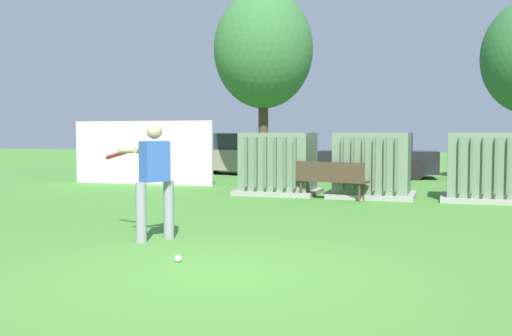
{
  "coord_description": "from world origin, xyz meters",
  "views": [
    {
      "loc": [
        2.44,
        -6.12,
        1.58
      ],
      "look_at": [
        -0.66,
        3.5,
        1.0
      ],
      "focal_mm": 41.24,
      "sensor_mm": 36.0,
      "label": 1
    }
  ],
  "objects_px": {
    "sports_ball": "(178,258)",
    "parked_car_left_of_center": "(378,157)",
    "transformer_mid_east": "(487,168)",
    "park_bench": "(330,177)",
    "transformer_mid_west": "(372,166)",
    "transformer_west": "(278,164)",
    "parked_car_leftmost": "(234,155)",
    "batter": "(153,175)"
  },
  "relations": [
    {
      "from": "transformer_mid_east",
      "to": "transformer_west",
      "type": "bearing_deg",
      "value": 179.57
    },
    {
      "from": "transformer_west",
      "to": "transformer_mid_east",
      "type": "xyz_separation_m",
      "value": [
        5.15,
        -0.04,
        0.0
      ]
    },
    {
      "from": "transformer_west",
      "to": "park_bench",
      "type": "relative_size",
      "value": 1.14
    },
    {
      "from": "park_bench",
      "to": "batter",
      "type": "distance_m",
      "value": 6.41
    },
    {
      "from": "transformer_mid_east",
      "to": "parked_car_left_of_center",
      "type": "height_order",
      "value": "same"
    },
    {
      "from": "park_bench",
      "to": "parked_car_left_of_center",
      "type": "height_order",
      "value": "parked_car_left_of_center"
    },
    {
      "from": "transformer_mid_east",
      "to": "parked_car_left_of_center",
      "type": "bearing_deg",
      "value": 115.71
    },
    {
      "from": "transformer_west",
      "to": "park_bench",
      "type": "bearing_deg",
      "value": -29.7
    },
    {
      "from": "park_bench",
      "to": "parked_car_leftmost",
      "type": "distance_m",
      "value": 9.56
    },
    {
      "from": "transformer_west",
      "to": "batter",
      "type": "xyz_separation_m",
      "value": [
        0.05,
        -7.1,
        0.19
      ]
    },
    {
      "from": "transformer_mid_west",
      "to": "transformer_mid_east",
      "type": "height_order",
      "value": "same"
    },
    {
      "from": "park_bench",
      "to": "batter",
      "type": "bearing_deg",
      "value": -103.63
    },
    {
      "from": "park_bench",
      "to": "sports_ball",
      "type": "bearing_deg",
      "value": -93.76
    },
    {
      "from": "transformer_west",
      "to": "park_bench",
      "type": "distance_m",
      "value": 1.81
    },
    {
      "from": "transformer_west",
      "to": "transformer_mid_east",
      "type": "height_order",
      "value": "same"
    },
    {
      "from": "transformer_mid_west",
      "to": "parked_car_leftmost",
      "type": "bearing_deg",
      "value": 131.49
    },
    {
      "from": "parked_car_left_of_center",
      "to": "transformer_mid_west",
      "type": "bearing_deg",
      "value": -85.15
    },
    {
      "from": "transformer_mid_east",
      "to": "park_bench",
      "type": "relative_size",
      "value": 1.14
    },
    {
      "from": "parked_car_leftmost",
      "to": "sports_ball",
      "type": "bearing_deg",
      "value": -72.51
    },
    {
      "from": "sports_ball",
      "to": "parked_car_leftmost",
      "type": "height_order",
      "value": "parked_car_leftmost"
    },
    {
      "from": "sports_ball",
      "to": "parked_car_left_of_center",
      "type": "height_order",
      "value": "parked_car_left_of_center"
    },
    {
      "from": "parked_car_left_of_center",
      "to": "batter",
      "type": "bearing_deg",
      "value": -97.54
    },
    {
      "from": "transformer_mid_east",
      "to": "park_bench",
      "type": "distance_m",
      "value": 3.7
    },
    {
      "from": "park_bench",
      "to": "parked_car_leftmost",
      "type": "xyz_separation_m",
      "value": [
        -5.35,
        7.92,
        0.22
      ]
    },
    {
      "from": "park_bench",
      "to": "parked_car_left_of_center",
      "type": "relative_size",
      "value": 0.42
    },
    {
      "from": "transformer_mid_west",
      "to": "parked_car_leftmost",
      "type": "height_order",
      "value": "same"
    },
    {
      "from": "transformer_mid_west",
      "to": "park_bench",
      "type": "distance_m",
      "value": 1.27
    },
    {
      "from": "transformer_mid_east",
      "to": "park_bench",
      "type": "height_order",
      "value": "transformer_mid_east"
    },
    {
      "from": "transformer_mid_west",
      "to": "sports_ball",
      "type": "relative_size",
      "value": 23.33
    },
    {
      "from": "transformer_mid_west",
      "to": "transformer_mid_east",
      "type": "distance_m",
      "value": 2.69
    },
    {
      "from": "transformer_mid_east",
      "to": "parked_car_left_of_center",
      "type": "xyz_separation_m",
      "value": [
        -3.26,
        6.78,
        -0.04
      ]
    },
    {
      "from": "transformer_west",
      "to": "parked_car_left_of_center",
      "type": "xyz_separation_m",
      "value": [
        1.88,
        6.74,
        -0.04
      ]
    },
    {
      "from": "transformer_west",
      "to": "parked_car_left_of_center",
      "type": "relative_size",
      "value": 0.48
    },
    {
      "from": "parked_car_left_of_center",
      "to": "park_bench",
      "type": "bearing_deg",
      "value": -92.45
    },
    {
      "from": "batter",
      "to": "parked_car_leftmost",
      "type": "distance_m",
      "value": 14.64
    },
    {
      "from": "park_bench",
      "to": "sports_ball",
      "type": "distance_m",
      "value": 7.53
    },
    {
      "from": "transformer_mid_west",
      "to": "park_bench",
      "type": "height_order",
      "value": "transformer_mid_west"
    },
    {
      "from": "park_bench",
      "to": "parked_car_leftmost",
      "type": "height_order",
      "value": "parked_car_leftmost"
    },
    {
      "from": "park_bench",
      "to": "parked_car_left_of_center",
      "type": "distance_m",
      "value": 7.64
    },
    {
      "from": "batter",
      "to": "parked_car_left_of_center",
      "type": "bearing_deg",
      "value": 82.46
    },
    {
      "from": "transformer_west",
      "to": "sports_ball",
      "type": "height_order",
      "value": "transformer_west"
    },
    {
      "from": "transformer_mid_east",
      "to": "batter",
      "type": "relative_size",
      "value": 1.21
    }
  ]
}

